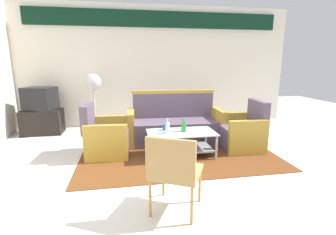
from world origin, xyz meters
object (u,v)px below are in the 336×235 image
cup (165,127)px  couch (175,125)px  pedestal_fan (93,86)px  wicker_chair (174,168)px  tv_stand (43,122)px  bottle_green (184,126)px  bottle_clear (168,127)px  armchair_left (106,138)px  armchair_right (242,133)px  television (40,99)px  coffee_table (181,140)px

cup → couch: bearing=64.1°
pedestal_fan → wicker_chair: (1.12, -3.39, -0.52)m
tv_stand → pedestal_fan: bearing=2.6°
bottle_green → bottle_clear: (-0.27, -0.03, 0.01)m
couch → pedestal_fan: 2.05m
armchair_left → bottle_clear: size_ratio=3.58×
armchair_right → television: bearing=69.5°
coffee_table → armchair_right: bearing=8.7°
armchair_left → pedestal_fan: size_ratio=0.67×
tv_stand → cup: bearing=-34.3°
armchair_left → bottle_green: armchair_left is taller
armchair_right → armchair_left: bearing=90.1°
armchair_right → television: television is taller
cup → wicker_chair: wicker_chair is taller
pedestal_fan → couch: bearing=-33.5°
bottle_green → television: size_ratio=0.31×
cup → wicker_chair: bearing=-96.4°
coffee_table → bottle_clear: bottle_clear is taller
armchair_left → coffee_table: bearing=80.1°
bottle_clear → tv_stand: size_ratio=0.30×
armchair_right → coffee_table: size_ratio=0.77×
armchair_left → bottle_clear: armchair_left is taller
television → armchair_right: bearing=173.8°
couch → tv_stand: couch is taller
tv_stand → television: television is taller
bottle_green → wicker_chair: bearing=-107.0°
couch → armchair_left: couch is taller
coffee_table → cup: size_ratio=11.00×
couch → wicker_chair: (-0.49, -2.32, 0.18)m
coffee_table → pedestal_fan: 2.52m
bottle_clear → television: television is taller
bottle_clear → cup: (-0.01, 0.17, -0.04)m
armchair_left → television: size_ratio=1.21×
armchair_right → pedestal_fan: size_ratio=0.67×
television → wicker_chair: bearing=140.5°
cup → pedestal_fan: 2.20m
couch → bottle_green: bearing=91.3°
television → pedestal_fan: bearing=-160.5°
armchair_left → tv_stand: armchair_left is taller
armchair_right → pedestal_fan: (-2.70, 1.67, 0.73)m
couch → bottle_green: 0.78m
television → pedestal_fan: (1.09, 0.05, 0.25)m
tv_stand → wicker_chair: (2.21, -3.34, 0.23)m
bottle_green → armchair_right: bearing=8.1°
bottle_clear → cup: size_ratio=2.38×
armchair_right → bottle_green: armchair_right is taller
armchair_right → bottle_green: size_ratio=3.85×
bottle_green → wicker_chair: 1.63m
coffee_table → bottle_green: bearing=21.7°
television → wicker_chair: television is taller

